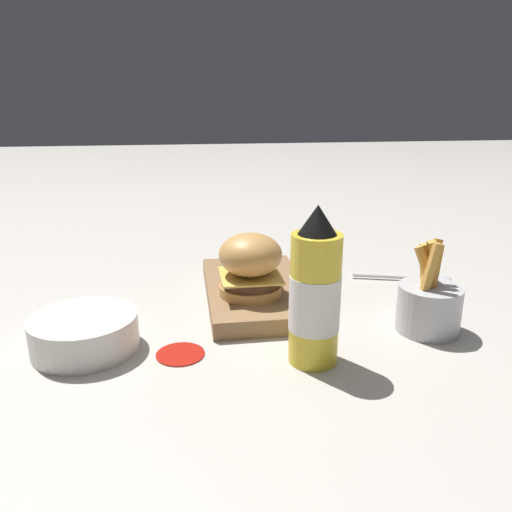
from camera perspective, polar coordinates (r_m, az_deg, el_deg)
The scene contains 8 objects.
ground_plane at distance 0.84m, azimuth -1.19°, elevation -5.95°, with size 6.00×6.00×0.00m, color #B7B2A8.
serving_board at distance 0.87m, azimuth 0.00°, elevation -4.06°, with size 0.30×0.17×0.03m.
burger at distance 0.80m, azimuth -0.64°, elevation -0.93°, with size 0.10×0.10×0.10m.
ketchup_bottle at distance 0.65m, azimuth 6.74°, elevation -4.40°, with size 0.07×0.07×0.21m.
fries_basket at distance 0.79m, azimuth 19.13°, elevation -5.32°, with size 0.09×0.09×0.14m.
side_bowl at distance 0.74m, azimuth -19.01°, elevation -8.16°, with size 0.15×0.15×0.05m.
spoon at distance 1.00m, azimuth 18.83°, elevation -2.43°, with size 0.07×0.18×0.01m.
ketchup_puddle at distance 0.70m, azimuth -8.64°, elevation -10.96°, with size 0.07×0.07×0.00m.
Camera 1 is at (0.76, -0.10, 0.34)m, focal length 35.00 mm.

